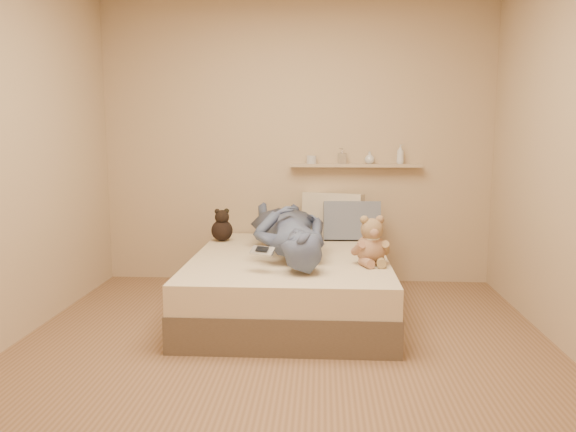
# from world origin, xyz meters

# --- Properties ---
(room) EXTENTS (3.80, 3.80, 3.80)m
(room) POSITION_xyz_m (0.00, 0.00, 1.30)
(room) COLOR #876145
(room) RESTS_ON ground
(bed) EXTENTS (1.50, 1.90, 0.45)m
(bed) POSITION_xyz_m (0.00, 0.93, 0.22)
(bed) COLOR brown
(bed) RESTS_ON floor
(game_console) EXTENTS (0.18, 0.13, 0.06)m
(game_console) POSITION_xyz_m (-0.16, 0.37, 0.60)
(game_console) COLOR #B3B6BA
(game_console) RESTS_ON bed
(teddy_bear) EXTENTS (0.30, 0.29, 0.36)m
(teddy_bear) POSITION_xyz_m (0.60, 0.65, 0.60)
(teddy_bear) COLOR tan
(teddy_bear) RESTS_ON bed
(dark_plush) EXTENTS (0.19, 0.19, 0.29)m
(dark_plush) POSITION_xyz_m (-0.63, 1.48, 0.57)
(dark_plush) COLOR black
(dark_plush) RESTS_ON bed
(pillow_cream) EXTENTS (0.58, 0.35, 0.41)m
(pillow_cream) POSITION_xyz_m (0.34, 1.76, 0.65)
(pillow_cream) COLOR beige
(pillow_cream) RESTS_ON bed
(pillow_grey) EXTENTS (0.51, 0.22, 0.36)m
(pillow_grey) POSITION_xyz_m (0.51, 1.62, 0.62)
(pillow_grey) COLOR slate
(pillow_grey) RESTS_ON bed
(person) EXTENTS (0.87, 1.69, 0.39)m
(person) POSITION_xyz_m (-0.02, 1.02, 0.64)
(person) COLOR #44536B
(person) RESTS_ON bed
(wall_shelf) EXTENTS (1.20, 0.12, 0.03)m
(wall_shelf) POSITION_xyz_m (0.55, 1.84, 1.10)
(wall_shelf) COLOR tan
(wall_shelf) RESTS_ON wall_back
(shelf_bottles) EXTENTS (0.90, 0.11, 0.18)m
(shelf_bottles) POSITION_xyz_m (0.59, 1.84, 1.18)
(shelf_bottles) COLOR silver
(shelf_bottles) RESTS_ON wall_shelf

